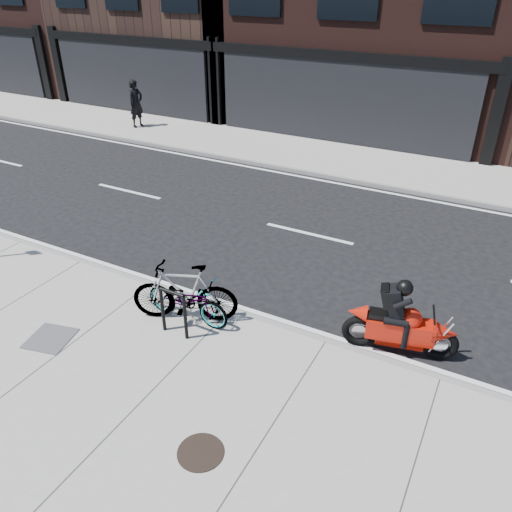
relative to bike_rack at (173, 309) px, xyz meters
The scene contains 10 objects.
ground 3.19m from the bike_rack, 80.49° to the left, with size 120.00×120.00×0.00m, color black.
sidewalk_near 2.09m from the bike_rack, 75.02° to the right, with size 60.00×6.00×0.13m, color gray.
sidewalk_far 10.86m from the bike_rack, 87.28° to the left, with size 60.00×3.50×0.13m, color gray.
bike_rack is the anchor object (origin of this frame).
bicycle_front 0.49m from the bike_rack, 94.81° to the left, with size 0.60×1.73×0.91m, color gray.
bicycle_rear 0.49m from the bike_rack, 100.42° to the left, with size 0.56×2.00×1.20m, color gray.
motorcycle 4.10m from the bike_rack, 23.13° to the left, with size 2.00×0.73×1.51m.
pedestrian 14.33m from the bike_rack, 132.34° to the left, with size 0.70×0.46×1.92m, color black.
manhole_cover 2.75m from the bike_rack, 46.69° to the right, with size 0.66×0.66×0.01m, color black.
utility_grate 2.33m from the bike_rack, 148.23° to the right, with size 0.75×0.75×0.01m, color #565658.
Camera 1 is at (4.20, -8.75, 5.96)m, focal length 35.00 mm.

